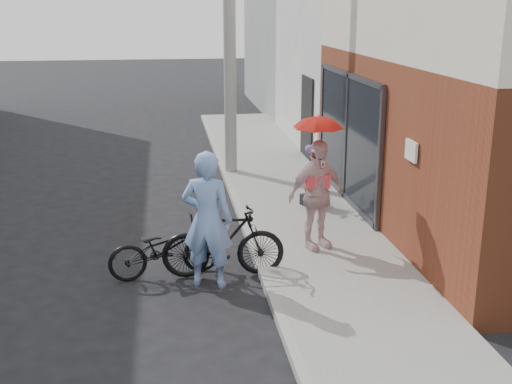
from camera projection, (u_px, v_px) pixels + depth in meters
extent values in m
plane|color=black|center=(200.00, 283.00, 9.29)|extent=(80.00, 80.00, 0.00)
cube|color=gray|center=(310.00, 227.00, 11.46)|extent=(2.20, 24.00, 0.12)
cube|color=#9E9E99|center=(246.00, 230.00, 11.30)|extent=(0.12, 24.00, 0.12)
cube|color=black|center=(347.00, 137.00, 12.66)|extent=(0.06, 3.80, 2.40)
cube|color=white|center=(411.00, 151.00, 9.40)|extent=(0.04, 0.40, 0.30)
cube|color=silver|center=(436.00, 19.00, 17.84)|extent=(8.00, 6.00, 7.00)
cube|color=gray|center=(361.00, 15.00, 24.48)|extent=(8.00, 8.00, 7.00)
cylinder|color=#9E9E99|center=(229.00, 22.00, 14.15)|extent=(0.28, 0.28, 7.00)
imported|color=#7A9CDA|center=(207.00, 220.00, 8.96)|extent=(0.84, 0.69, 1.98)
imported|color=black|center=(165.00, 248.00, 9.42)|extent=(1.75, 0.89, 0.88)
imported|color=black|center=(223.00, 242.00, 9.39)|extent=(1.82, 0.58, 1.08)
imported|color=beige|center=(316.00, 195.00, 10.10)|extent=(1.12, 0.80, 1.76)
imported|color=red|center=(319.00, 119.00, 9.76)|extent=(0.74, 0.74, 0.65)
cube|color=black|center=(314.00, 200.00, 12.46)|extent=(0.51, 0.51, 0.21)
imported|color=#2A6629|center=(314.00, 179.00, 12.34)|extent=(0.58, 0.50, 0.65)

